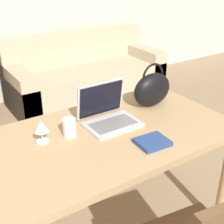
% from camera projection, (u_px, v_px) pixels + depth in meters
% --- Properties ---
extents(dining_table, '(1.46, 0.82, 0.77)m').
position_uv_depth(dining_table, '(107.00, 146.00, 1.78)').
color(dining_table, tan).
rests_on(dining_table, ground_plane).
extents(couch, '(1.95, 0.80, 0.82)m').
position_uv_depth(couch, '(86.00, 77.00, 3.99)').
color(couch, '#C1B293').
rests_on(couch, ground_plane).
extents(laptop, '(0.31, 0.26, 0.23)m').
position_uv_depth(laptop, '(107.00, 112.00, 1.83)').
color(laptop, silver).
rests_on(laptop, dining_table).
extents(drinking_glass, '(0.07, 0.07, 0.10)m').
position_uv_depth(drinking_glass, '(70.00, 127.00, 1.69)').
color(drinking_glass, silver).
rests_on(drinking_glass, dining_table).
extents(wine_glass, '(0.08, 0.08, 0.13)m').
position_uv_depth(wine_glass, '(41.00, 127.00, 1.62)').
color(wine_glass, silver).
rests_on(wine_glass, dining_table).
extents(handbag, '(0.28, 0.13, 0.29)m').
position_uv_depth(handbag, '(152.00, 89.00, 2.02)').
color(handbag, black).
rests_on(handbag, dining_table).
extents(book, '(0.17, 0.15, 0.02)m').
position_uv_depth(book, '(152.00, 142.00, 1.63)').
color(book, navy).
rests_on(book, dining_table).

